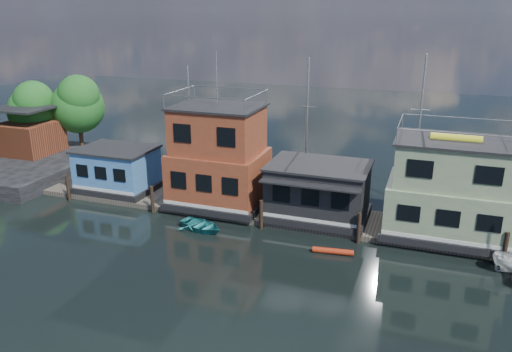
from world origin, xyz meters
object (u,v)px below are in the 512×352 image
at_px(houseboat_blue, 117,169).
at_px(houseboat_red, 219,158).
at_px(houseboat_dark, 318,191).
at_px(dinghy_teal, 201,225).
at_px(red_kayak, 333,251).
at_px(houseboat_green, 449,190).

distance_m(houseboat_blue, houseboat_red, 9.69).
height_order(houseboat_dark, dinghy_teal, houseboat_dark).
xyz_separation_m(houseboat_red, red_kayak, (10.22, -4.97, -3.91)).
distance_m(houseboat_red, red_kayak, 12.02).
distance_m(houseboat_green, dinghy_teal, 17.41).
distance_m(houseboat_dark, red_kayak, 5.87).
distance_m(houseboat_blue, houseboat_green, 26.53).
distance_m(houseboat_green, red_kayak, 9.05).
relative_size(houseboat_green, dinghy_teal, 2.40).
height_order(houseboat_blue, dinghy_teal, houseboat_blue).
relative_size(houseboat_blue, houseboat_red, 0.54).
xyz_separation_m(dinghy_teal, red_kayak, (9.73, -0.45, -0.17)).
bearing_deg(houseboat_green, houseboat_red, -180.00).
height_order(houseboat_green, dinghy_teal, houseboat_green).
height_order(dinghy_teal, red_kayak, dinghy_teal).
distance_m(houseboat_red, dinghy_teal, 5.89).
bearing_deg(houseboat_blue, red_kayak, -14.15).
distance_m(houseboat_red, houseboat_dark, 8.18).
distance_m(houseboat_blue, dinghy_teal, 11.12).
relative_size(houseboat_red, red_kayak, 4.45).
xyz_separation_m(houseboat_red, houseboat_green, (17.00, 0.00, -0.55)).
distance_m(houseboat_blue, houseboat_dark, 17.50).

